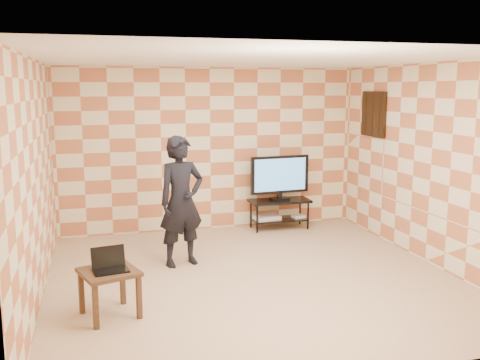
% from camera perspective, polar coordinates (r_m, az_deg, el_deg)
% --- Properties ---
extents(floor, '(5.00, 5.00, 0.00)m').
position_cam_1_polar(floor, '(6.87, 1.32, -10.32)').
color(floor, tan).
rests_on(floor, ground).
extents(wall_back, '(5.00, 0.02, 2.70)m').
position_cam_1_polar(wall_back, '(8.94, -3.18, 3.27)').
color(wall_back, beige).
rests_on(wall_back, ground).
extents(wall_front, '(5.00, 0.02, 2.70)m').
position_cam_1_polar(wall_front, '(4.24, 11.01, -4.22)').
color(wall_front, beige).
rests_on(wall_front, ground).
extents(wall_left, '(0.02, 5.00, 2.70)m').
position_cam_1_polar(wall_left, '(6.31, -20.98, -0.11)').
color(wall_left, beige).
rests_on(wall_left, ground).
extents(wall_right, '(0.02, 5.00, 2.70)m').
position_cam_1_polar(wall_right, '(7.62, 19.72, 1.57)').
color(wall_right, beige).
rests_on(wall_right, ground).
extents(ceiling, '(5.00, 5.00, 0.02)m').
position_cam_1_polar(ceiling, '(6.46, 1.42, 12.77)').
color(ceiling, white).
rests_on(ceiling, wall_back).
extents(wall_art, '(0.04, 0.72, 0.72)m').
position_cam_1_polar(wall_art, '(8.86, 14.06, 6.83)').
color(wall_art, black).
rests_on(wall_art, wall_right).
extents(tv_stand, '(1.02, 0.46, 0.50)m').
position_cam_1_polar(tv_stand, '(9.08, 4.22, -2.94)').
color(tv_stand, black).
rests_on(tv_stand, floor).
extents(tv, '(1.03, 0.22, 0.75)m').
position_cam_1_polar(tv, '(8.98, 4.27, 0.48)').
color(tv, black).
rests_on(tv, tv_stand).
extents(dvd_player, '(0.45, 0.35, 0.07)m').
position_cam_1_polar(dvd_player, '(9.05, 2.86, -4.01)').
color(dvd_player, silver).
rests_on(dvd_player, tv_stand).
extents(game_console, '(0.23, 0.19, 0.05)m').
position_cam_1_polar(game_console, '(9.21, 6.24, -3.88)').
color(game_console, silver).
rests_on(game_console, tv_stand).
extents(side_table, '(0.69, 0.69, 0.50)m').
position_cam_1_polar(side_table, '(5.80, -13.78, -10.16)').
color(side_table, '#372516').
rests_on(side_table, floor).
extents(laptop, '(0.39, 0.33, 0.23)m').
position_cam_1_polar(laptop, '(5.77, -13.73, -8.82)').
color(laptop, black).
rests_on(laptop, side_table).
extents(person, '(0.73, 0.59, 1.75)m').
position_cam_1_polar(person, '(7.16, -6.27, -2.28)').
color(person, black).
rests_on(person, floor).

